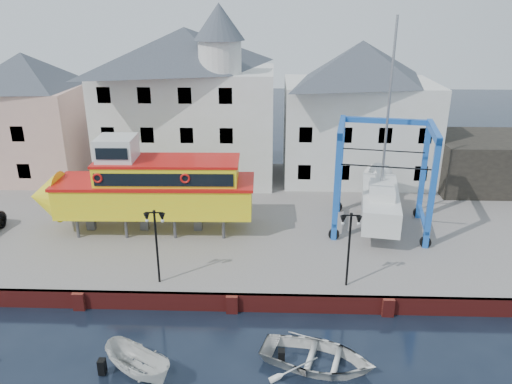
{
  "coord_description": "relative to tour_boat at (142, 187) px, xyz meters",
  "views": [
    {
      "loc": [
        1.99,
        -21.9,
        15.19
      ],
      "look_at": [
        1.0,
        7.0,
        4.0
      ],
      "focal_mm": 35.0,
      "sensor_mm": 36.0,
      "label": 1
    }
  ],
  "objects": [
    {
      "name": "lamp_post_left",
      "position": [
        2.33,
        -6.47,
        0.21
      ],
      "size": [
        1.12,
        0.32,
        4.2
      ],
      "color": "black",
      "rests_on": "hardstanding"
    },
    {
      "name": "travel_lift",
      "position": [
        15.52,
        1.59,
        -0.73
      ],
      "size": [
        6.96,
        9.1,
        13.37
      ],
      "rotation": [
        0.0,
        0.0,
        -0.17
      ],
      "color": "#1A52B0",
      "rests_on": "hardstanding"
    },
    {
      "name": "building_white_main",
      "position": [
        1.46,
        10.73,
        3.38
      ],
      "size": [
        14.0,
        8.3,
        14.0
      ],
      "color": "silver",
      "rests_on": "hardstanding"
    },
    {
      "name": "motorboat_b",
      "position": [
        10.43,
        -11.57,
        -3.96
      ],
      "size": [
        5.87,
        4.89,
        1.05
      ],
      "primitive_type": "imported",
      "rotation": [
        0.0,
        0.0,
        1.29
      ],
      "color": "silver",
      "rests_on": "ground"
    },
    {
      "name": "building_white_right",
      "position": [
        15.33,
        11.33,
        2.64
      ],
      "size": [
        12.0,
        8.0,
        11.2
      ],
      "color": "silver",
      "rests_on": "hardstanding"
    },
    {
      "name": "lamp_post_right",
      "position": [
        12.33,
        -6.47,
        0.21
      ],
      "size": [
        1.12,
        0.32,
        4.2
      ],
      "color": "black",
      "rests_on": "hardstanding"
    },
    {
      "name": "ground",
      "position": [
        6.33,
        -7.67,
        -3.96
      ],
      "size": [
        140.0,
        140.0,
        0.0
      ],
      "primitive_type": "plane",
      "color": "black",
      "rests_on": "ground"
    },
    {
      "name": "hardstanding",
      "position": [
        6.33,
        3.33,
        -3.46
      ],
      "size": [
        44.0,
        22.0,
        1.0
      ],
      "primitive_type": "cube",
      "color": "slate",
      "rests_on": "ground"
    },
    {
      "name": "shed_dark",
      "position": [
        25.33,
        9.33,
        -0.96
      ],
      "size": [
        8.0,
        7.0,
        4.0
      ],
      "primitive_type": "cube",
      "color": "black",
      "rests_on": "hardstanding"
    },
    {
      "name": "quay_wall",
      "position": [
        6.33,
        -7.56,
        -3.46
      ],
      "size": [
        44.0,
        0.47,
        1.0
      ],
      "color": "maroon",
      "rests_on": "ground"
    },
    {
      "name": "building_pink",
      "position": [
        -11.67,
        10.33,
        2.19
      ],
      "size": [
        8.0,
        7.0,
        10.3
      ],
      "color": "#CB9C8F",
      "rests_on": "hardstanding"
    },
    {
      "name": "tour_boat",
      "position": [
        0.0,
        0.0,
        0.0
      ],
      "size": [
        14.49,
        3.77,
        6.28
      ],
      "rotation": [
        0.0,
        0.0,
        0.02
      ],
      "color": "#59595E",
      "rests_on": "hardstanding"
    },
    {
      "name": "motorboat_a",
      "position": [
        2.68,
        -12.47,
        -3.96
      ],
      "size": [
        3.86,
        3.27,
        1.44
      ],
      "primitive_type": "imported",
      "rotation": [
        0.0,
        0.0,
        0.97
      ],
      "color": "silver",
      "rests_on": "ground"
    }
  ]
}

